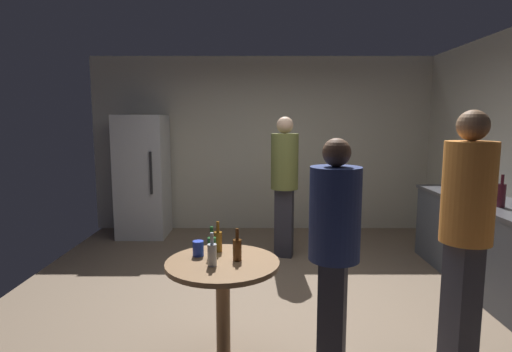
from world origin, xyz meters
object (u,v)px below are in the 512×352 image
object	(u,v)px
refrigerator	(145,176)
beer_bottle_amber	(220,241)
kettle	(471,189)
person_in_orange_shirt	(469,218)
foreground_table	(224,275)
beer_bottle_green	(214,247)
beer_bottle_brown	(239,249)
wine_bottle_on_counter	(504,195)
beer_bottle_clear	(214,254)
person_in_navy_shirt	(336,239)
plastic_cup_blue	(200,248)
person_in_olive_shirt	(286,176)

from	to	relation	value
refrigerator	beer_bottle_amber	distance (m)	3.34
kettle	person_in_orange_shirt	xyz separation A→B (m)	(-0.90, -1.69, 0.08)
foreground_table	kettle	bearing A→B (deg)	32.87
beer_bottle_green	beer_bottle_brown	bearing A→B (deg)	-15.38
wine_bottle_on_counter	beer_bottle_amber	world-z (taller)	wine_bottle_on_counter
foreground_table	beer_bottle_brown	xyz separation A→B (m)	(0.10, 0.02, 0.19)
foreground_table	beer_bottle_amber	size ratio (longest dim) A/B	3.48
wine_bottle_on_counter	beer_bottle_clear	xyz separation A→B (m)	(-2.62, -1.14, -0.20)
person_in_navy_shirt	beer_bottle_amber	bearing A→B (deg)	-2.79
beer_bottle_green	person_in_navy_shirt	distance (m)	0.86
foreground_table	wine_bottle_on_counter	bearing A→B (deg)	22.28
refrigerator	wine_bottle_on_counter	bearing A→B (deg)	-28.70
foreground_table	person_in_navy_shirt	world-z (taller)	person_in_navy_shirt
kettle	wine_bottle_on_counter	size ratio (longest dim) A/B	0.79
person_in_orange_shirt	refrigerator	bearing A→B (deg)	-57.96
beer_bottle_clear	plastic_cup_blue	bearing A→B (deg)	120.88
wine_bottle_on_counter	person_in_olive_shirt	world-z (taller)	person_in_olive_shirt
plastic_cup_blue	person_in_olive_shirt	size ratio (longest dim) A/B	0.06
beer_bottle_amber	beer_bottle_clear	distance (m)	0.31
beer_bottle_green	person_in_navy_shirt	bearing A→B (deg)	-12.15
plastic_cup_blue	beer_bottle_clear	bearing A→B (deg)	-59.12
refrigerator	beer_bottle_brown	xyz separation A→B (m)	(1.55, -3.23, -0.08)
refrigerator	kettle	xyz separation A→B (m)	(4.03, -1.58, 0.07)
beer_bottle_brown	person_in_olive_shirt	xyz separation A→B (m)	(0.49, 2.26, 0.22)
kettle	plastic_cup_blue	distance (m)	3.17
kettle	refrigerator	bearing A→B (deg)	158.62
kettle	beer_bottle_brown	distance (m)	2.98
beer_bottle_brown	plastic_cup_blue	bearing A→B (deg)	160.78
wine_bottle_on_counter	person_in_orange_shirt	world-z (taller)	person_in_orange_shirt
plastic_cup_blue	beer_bottle_green	bearing A→B (deg)	-25.50
beer_bottle_clear	refrigerator	bearing A→B (deg)	112.59
beer_bottle_clear	kettle	bearing A→B (deg)	33.64
refrigerator	foreground_table	xyz separation A→B (m)	(1.45, -3.24, -0.27)
wine_bottle_on_counter	beer_bottle_clear	bearing A→B (deg)	-156.51
wine_bottle_on_counter	foreground_table	size ratio (longest dim) A/B	0.39
kettle	person_in_orange_shirt	world-z (taller)	person_in_orange_shirt
person_in_navy_shirt	plastic_cup_blue	bearing A→B (deg)	5.62
wine_bottle_on_counter	beer_bottle_amber	size ratio (longest dim) A/B	1.35
plastic_cup_blue	person_in_navy_shirt	bearing A→B (deg)	-13.74
person_in_navy_shirt	person_in_olive_shirt	bearing A→B (deg)	-66.66
beer_bottle_green	person_in_navy_shirt	xyz separation A→B (m)	(0.84, -0.18, 0.11)
beer_bottle_brown	beer_bottle_green	world-z (taller)	same
wine_bottle_on_counter	beer_bottle_green	size ratio (longest dim) A/B	1.35
refrigerator	beer_bottle_green	bearing A→B (deg)	-66.70
refrigerator	beer_bottle_brown	size ratio (longest dim) A/B	7.83
person_in_orange_shirt	foreground_table	bearing A→B (deg)	-12.43
beer_bottle_amber	wine_bottle_on_counter	bearing A→B (deg)	17.73
person_in_orange_shirt	beer_bottle_amber	bearing A→B (deg)	-19.47
wine_bottle_on_counter	beer_bottle_clear	distance (m)	2.87
beer_bottle_green	refrigerator	bearing A→B (deg)	113.30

